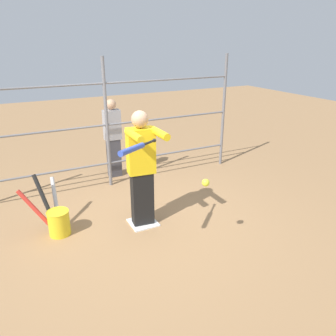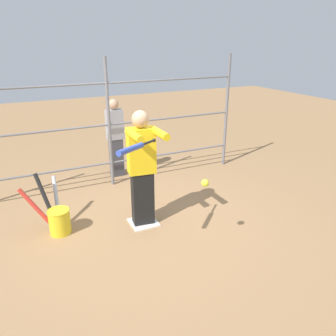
{
  "view_description": "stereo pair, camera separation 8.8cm",
  "coord_description": "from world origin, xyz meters",
  "px_view_note": "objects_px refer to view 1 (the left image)",
  "views": [
    {
      "loc": [
        1.63,
        4.06,
        2.62
      ],
      "look_at": [
        -0.23,
        0.38,
        1.0
      ],
      "focal_mm": 35.0,
      "sensor_mm": 36.0,
      "label": 1
    },
    {
      "loc": [
        1.55,
        4.09,
        2.62
      ],
      "look_at": [
        -0.23,
        0.38,
        1.0
      ],
      "focal_mm": 35.0,
      "sensor_mm": 36.0,
      "label": 2
    }
  ],
  "objects_px": {
    "baseball_bat_swinging": "(135,148)",
    "softball_in_flight": "(206,183)",
    "bystander_behind_fence": "(113,137)",
    "batter": "(142,166)",
    "bat_bucket": "(56,219)"
  },
  "relations": [
    {
      "from": "batter",
      "to": "softball_in_flight",
      "type": "relative_size",
      "value": 18.09
    },
    {
      "from": "baseball_bat_swinging",
      "to": "softball_in_flight",
      "type": "relative_size",
      "value": 7.12
    },
    {
      "from": "softball_in_flight",
      "to": "bat_bucket",
      "type": "height_order",
      "value": "softball_in_flight"
    },
    {
      "from": "batter",
      "to": "baseball_bat_swinging",
      "type": "distance_m",
      "value": 1.04
    },
    {
      "from": "baseball_bat_swinging",
      "to": "bat_bucket",
      "type": "distance_m",
      "value": 1.88
    },
    {
      "from": "bystander_behind_fence",
      "to": "bat_bucket",
      "type": "bearing_deg",
      "value": 49.85
    },
    {
      "from": "batter",
      "to": "bystander_behind_fence",
      "type": "distance_m",
      "value": 2.03
    },
    {
      "from": "baseball_bat_swinging",
      "to": "softball_in_flight",
      "type": "bearing_deg",
      "value": 169.63
    },
    {
      "from": "batter",
      "to": "bat_bucket",
      "type": "bearing_deg",
      "value": -15.28
    },
    {
      "from": "baseball_bat_swinging",
      "to": "bystander_behind_fence",
      "type": "bearing_deg",
      "value": -102.22
    },
    {
      "from": "batter",
      "to": "softball_in_flight",
      "type": "xyz_separation_m",
      "value": [
        -0.47,
        0.94,
        0.03
      ]
    },
    {
      "from": "batter",
      "to": "bystander_behind_fence",
      "type": "height_order",
      "value": "batter"
    },
    {
      "from": "baseball_bat_swinging",
      "to": "bystander_behind_fence",
      "type": "xyz_separation_m",
      "value": [
        -0.61,
        -2.8,
        -0.68
      ]
    },
    {
      "from": "batter",
      "to": "softball_in_flight",
      "type": "bearing_deg",
      "value": 116.27
    },
    {
      "from": "softball_in_flight",
      "to": "bystander_behind_fence",
      "type": "distance_m",
      "value": 2.97
    }
  ]
}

